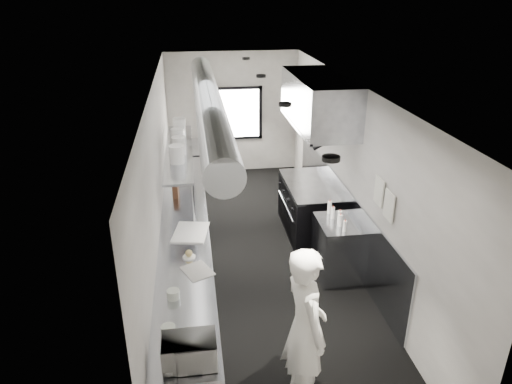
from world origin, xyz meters
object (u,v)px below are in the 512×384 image
object	(u,v)px
microwave	(189,351)
squeeze_bottle_a	(345,226)
pass_shelf	(180,152)
plate_stack_d	(179,128)
prep_counter	(186,253)
knife_block	(176,191)
small_plate	(189,257)
range	(309,208)
exhaust_hood	(318,102)
plate_stack_c	(178,138)
cutting_board	(191,232)
squeeze_bottle_b	(340,221)
squeeze_bottle_e	(330,207)
squeeze_bottle_d	(333,213)
squeeze_bottle_c	(340,217)
line_cook	(305,328)
deli_tub_b	(173,294)
far_work_table	(185,166)
deli_tub_a	(168,331)
plate_stack_b	(179,146)
bottle_station	(339,248)
plate_stack_a	(177,154)

from	to	relation	value
microwave	squeeze_bottle_a	distance (m)	3.18
pass_shelf	plate_stack_d	distance (m)	0.79
prep_counter	knife_block	xyz separation A→B (m)	(-0.13, 1.08, 0.56)
small_plate	pass_shelf	bearing A→B (deg)	92.39
prep_counter	plate_stack_d	xyz separation A→B (m)	(-0.03, 2.26, 1.29)
pass_shelf	range	size ratio (longest dim) A/B	1.88
prep_counter	plate_stack_d	size ratio (longest dim) A/B	17.29
exhaust_hood	plate_stack_c	xyz separation A→B (m)	(-2.30, 0.45, -0.66)
pass_shelf	cutting_board	world-z (taller)	pass_shelf
prep_counter	squeeze_bottle_b	size ratio (longest dim) A/B	33.16
squeeze_bottle_e	range	bearing A→B (deg)	91.43
squeeze_bottle_d	squeeze_bottle_a	bearing A→B (deg)	-82.84
small_plate	squeeze_bottle_c	xyz separation A→B (m)	(2.21, 0.65, 0.09)
squeeze_bottle_d	knife_block	bearing A→B (deg)	154.32
line_cook	squeeze_bottle_c	xyz separation A→B (m)	(1.06, 2.24, 0.07)
exhaust_hood	range	world-z (taller)	exhaust_hood
pass_shelf	deli_tub_b	distance (m)	3.27
far_work_table	small_plate	distance (m)	4.60
small_plate	squeeze_bottle_e	size ratio (longest dim) A/B	0.84
exhaust_hood	cutting_board	size ratio (longest dim) A/B	3.60
squeeze_bottle_a	deli_tub_a	bearing A→B (deg)	-142.62
cutting_board	plate_stack_d	bearing A→B (deg)	92.81
deli_tub_a	far_work_table	bearing A→B (deg)	88.46
range	squeeze_bottle_d	distance (m)	1.36
small_plate	plate_stack_b	size ratio (longest dim) A/B	0.57
exhaust_hood	deli_tub_a	bearing A→B (deg)	-124.30
cutting_board	squeeze_bottle_e	bearing A→B (deg)	8.92
squeeze_bottle_b	squeeze_bottle_c	size ratio (longest dim) A/B	0.92
squeeze_bottle_a	squeeze_bottle_d	size ratio (longest dim) A/B	0.91
line_cook	squeeze_bottle_a	world-z (taller)	line_cook
far_work_table	squeeze_bottle_e	bearing A→B (deg)	-58.25
deli_tub_a	plate_stack_b	world-z (taller)	plate_stack_b
deli_tub_b	plate_stack_b	world-z (taller)	plate_stack_b
exhaust_hood	range	xyz separation A→B (m)	(-0.06, 0.00, -1.92)
prep_counter	pass_shelf	distance (m)	1.85
bottle_station	squeeze_bottle_e	size ratio (longest dim) A/B	4.52
deli_tub_b	cutting_board	distance (m)	1.52
plate_stack_b	microwave	bearing A→B (deg)	-88.80
plate_stack_d	microwave	bearing A→B (deg)	-89.06
range	knife_block	world-z (taller)	knife_block
bottle_station	squeeze_bottle_d	bearing A→B (deg)	120.29
range	plate_stack_a	size ratio (longest dim) A/B	5.72
small_plate	squeeze_bottle_b	size ratio (longest dim) A/B	0.92
bottle_station	far_work_table	xyz separation A→B (m)	(-2.30, 3.90, 0.00)
prep_counter	squeeze_bottle_a	distance (m)	2.38
prep_counter	deli_tub_b	size ratio (longest dim) A/B	41.22
pass_shelf	far_work_table	bearing A→B (deg)	88.93
plate_stack_b	squeeze_bottle_a	bearing A→B (deg)	-37.44
squeeze_bottle_b	plate_stack_a	bearing A→B (deg)	152.76
exhaust_hood	line_cook	xyz separation A→B (m)	(-1.03, -3.66, -1.46)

